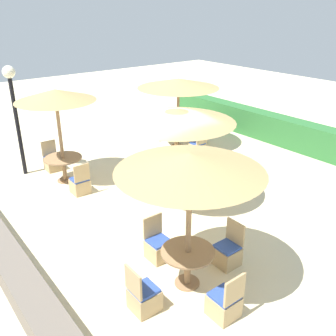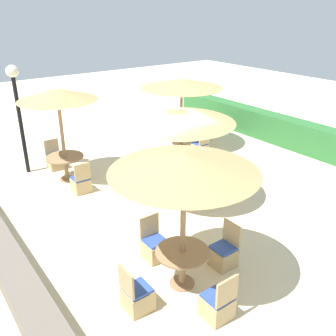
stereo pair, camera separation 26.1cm
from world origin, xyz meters
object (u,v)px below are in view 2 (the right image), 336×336
parasol_front_left (57,95)px  patio_chair_back_left_north (203,134)px  round_table_front_right (182,259)px  patio_chair_back_left_west (164,132)px  parasol_back_left (182,83)px  round_table_center (176,183)px  patio_chair_front_left_east (81,184)px  parasol_center (177,116)px  round_table_back_left (181,132)px  parasol_front_right (184,164)px  patio_chair_front_right_north (224,254)px  patio_chair_front_right_west (155,247)px  patio_chair_center_west (154,181)px  patio_chair_front_right_east (217,305)px  patio_chair_back_left_east (200,148)px  lamp_post (17,99)px  patio_chair_center_north (204,183)px  patio_chair_front_left_west (55,161)px  round_table_front_left (65,161)px  patio_chair_front_right_south (137,297)px

parasol_front_left → patio_chair_back_left_north: 6.11m
parasol_front_left → round_table_front_right: bearing=-0.7°
patio_chair_back_left_west → parasol_back_left: bearing=89.3°
round_table_center → round_table_front_right: bearing=-35.4°
patio_chair_front_left_east → parasol_back_left: size_ratio=0.32×
parasol_front_left → parasol_center: 3.58m
round_table_back_left → round_table_center: bearing=-40.0°
parasol_front_right → parasol_back_left: bearing=141.9°
parasol_front_right → patio_chair_front_right_north: bearing=86.9°
parasol_front_left → round_table_front_right: 6.05m
round_table_center → patio_chair_front_right_west: size_ratio=1.13×
patio_chair_center_west → patio_chair_front_right_east: bearing=67.9°
patio_chair_center_west → parasol_front_right: size_ratio=0.35×
parasol_center → patio_chair_back_left_west: size_ratio=3.13×
patio_chair_center_west → patio_chair_back_left_east: same height
lamp_post → parasol_front_right: bearing=5.7°
patio_chair_front_right_west → patio_chair_back_left_east: 6.02m
patio_chair_center_west → patio_chair_front_right_north: same height
patio_chair_center_north → round_table_center: bearing=92.1°
patio_chair_center_west → round_table_back_left: 3.65m
parasol_center → patio_chair_center_north: size_ratio=3.13×
lamp_post → patio_chair_front_left_west: (0.27, 0.81, -2.09)m
patio_chair_front_left_east → patio_chair_back_left_west: 5.12m
patio_chair_front_left_east → parasol_front_right: parasol_front_right is taller
patio_chair_front_right_west → round_table_back_left: 6.74m
patio_chair_back_left_west → parasol_front_left: bearing=15.8°
round_table_front_left → patio_chair_front_right_north: (5.76, 0.95, -0.34)m
lamp_post → patio_chair_back_left_east: size_ratio=3.57×
parasol_center → patio_chair_front_right_east: parasol_center is taller
lamp_post → patio_chair_front_left_west: 2.26m
parasol_front_left → patio_chair_front_right_north: bearing=9.4°
patio_chair_front_right_south → patio_chair_back_left_west: same height
patio_chair_back_left_north → patio_chair_front_left_west: bearing=82.1°
round_table_front_right → patio_chair_back_left_north: size_ratio=1.08×
parasol_back_left → lamp_post: bearing=-101.4°
parasol_center → patio_chair_front_right_south: size_ratio=3.13×
parasol_center → patio_chair_back_left_east: parasol_center is taller
round_table_front_right → parasol_center: bearing=144.6°
patio_chair_front_left_west → patio_chair_back_left_north: 5.67m
patio_chair_front_right_east → patio_chair_back_left_east: 7.49m
patio_chair_front_right_west → patio_chair_back_left_north: size_ratio=1.00×
round_table_front_left → patio_chair_center_north: bearing=42.5°
parasol_front_left → parasol_back_left: size_ratio=0.96×
patio_chair_front_left_west → patio_chair_front_right_north: size_ratio=1.00×
patio_chair_center_north → patio_chair_front_right_north: 3.28m
patio_chair_center_north → patio_chair_front_right_west: (1.67, -2.84, 0.00)m
lamp_post → parasol_front_left: size_ratio=1.20×
parasol_front_left → patio_chair_front_right_south: (5.74, -1.10, -2.32)m
round_table_front_left → round_table_front_right: (5.70, -0.07, -0.02)m
parasol_front_right → patio_chair_center_north: bearing=132.6°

